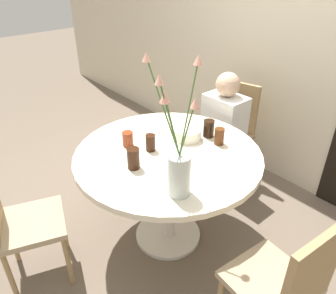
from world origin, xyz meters
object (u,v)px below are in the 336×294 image
Objects in this scene: side_plate at (153,128)px; chair_near_front at (231,127)px; chair_far_back at (15,217)px; drink_glass_4 at (133,158)px; flower_vase at (179,165)px; drink_glass_0 at (128,139)px; drink_glass_3 at (150,143)px; person_boy at (223,136)px; birthday_cake at (188,134)px; chair_right_flank at (285,283)px; drink_glass_2 at (209,128)px; drink_glass_1 at (219,136)px.

chair_near_front is at bearing 84.42° from side_plate.
drink_glass_4 is at bearing -96.88° from chair_far_back.
flower_vase is 0.39m from drink_glass_4.
drink_glass_3 is at bearing 27.94° from drink_glass_0.
drink_glass_4 is (-0.37, -0.04, -0.12)m from flower_vase.
chair_near_front reaches higher than side_plate.
person_boy is (-0.57, 1.05, -0.44)m from flower_vase.
birthday_cake is 1.37× the size of drink_glass_4.
drink_glass_3 reaches higher than drink_glass_0.
chair_far_back reaches higher than drink_glass_3.
birthday_cake is 0.63m from flower_vase.
chair_near_front and chair_right_flank have the same top height.
chair_near_front is at bearing 98.07° from drink_glass_3.
drink_glass_4 is 1.16m from person_boy.
chair_near_front is 0.73m from drink_glass_2.
drink_glass_1 is 0.95× the size of drink_glass_2.
drink_glass_3 is 0.23m from drink_glass_4.
drink_glass_2 reaches higher than side_plate.
birthday_cake is 0.30m from side_plate.
person_boy reaches higher than drink_glass_0.
flower_vase is at bearing -28.49° from side_plate.
drink_glass_0 is 0.76× the size of drink_glass_4.
chair_near_front is 1.31m from drink_glass_4.
drink_glass_2 is (0.27, 0.51, 0.01)m from drink_glass_0.
person_boy is at bearing 116.62° from drink_glass_2.
person_boy reaches higher than drink_glass_4.
chair_near_front is at bearing 113.61° from drink_glass_2.
person_boy is (0.13, 1.76, -0.02)m from chair_far_back.
person_boy is (-0.35, 0.48, -0.31)m from drink_glass_1.
chair_near_front is 0.82m from birthday_cake.
birthday_cake is at bearing -74.97° from person_boy.
birthday_cake is (-1.04, 0.32, 0.28)m from chair_right_flank.
chair_far_back is 7.89× the size of drink_glass_1.
chair_right_flank is at bearing -17.31° from birthday_cake.
drink_glass_3 is 0.85× the size of drink_glass_4.
flower_vase is 6.46× the size of drink_glass_1.
drink_glass_2 is (0.35, 1.31, 0.30)m from chair_far_back.
drink_glass_1 reaches higher than drink_glass_3.
drink_glass_4 is (0.24, -1.25, 0.31)m from chair_near_front.
drink_glass_4 is at bearing -65.98° from drink_glass_3.
drink_glass_0 is (-0.61, 0.09, -0.14)m from flower_vase.
side_plate is at bearing -71.01° from chair_far_back.
birthday_cake reaches higher than drink_glass_3.
birthday_cake is 0.22m from drink_glass_1.
drink_glass_0 is at bearing -117.36° from drink_glass_2.
drink_glass_2 is 0.92× the size of drink_glass_4.
chair_far_back is at bearing -134.52° from flower_vase.
chair_right_flank is 6.86× the size of drink_glass_4.
chair_right_flank reaches higher than side_plate.
flower_vase is at bearing -48.58° from birthday_cake.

